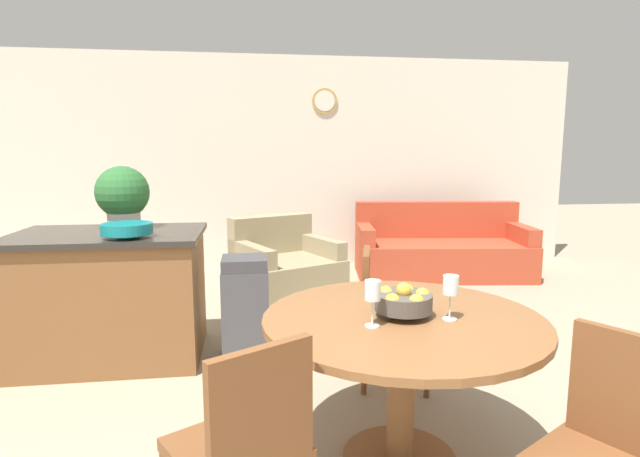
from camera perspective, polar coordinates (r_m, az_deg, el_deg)
The scene contains 14 objects.
wall_back at distance 6.50m, azimuth -5.36°, elevation 7.44°, with size 8.00×0.09×2.70m.
dining_table at distance 2.42m, azimuth 9.37°, elevation -13.62°, with size 1.30×1.30×0.74m.
dining_chair_near_left at distance 1.91m, azimuth -8.58°, elevation -23.04°, with size 0.57×0.57×0.87m.
dining_chair_near_right at distance 2.10m, azimuth 30.14°, elevation -21.04°, with size 0.57×0.57×0.87m.
dining_chair_far_side at distance 3.28m, azimuth 7.35°, elevation -9.21°, with size 0.51×0.51×0.87m.
fruit_bowl at distance 2.34m, azimuth 9.54°, elevation -8.14°, with size 0.26×0.26×0.16m.
wine_glass_left at distance 2.17m, azimuth 6.04°, elevation -7.29°, with size 0.07×0.07×0.21m.
wine_glass_right at distance 2.32m, azimuth 14.70°, elevation -6.50°, with size 0.07×0.07×0.21m.
kitchen_island at distance 3.93m, azimuth -22.77°, elevation -7.07°, with size 1.31×0.88×0.93m.
teal_bowl at distance 3.55m, azimuth -21.20°, elevation -0.05°, with size 0.33×0.33×0.10m.
potted_plant at distance 3.99m, azimuth -21.63°, elevation 3.57°, with size 0.39×0.39×0.46m.
trash_bin at distance 3.68m, azimuth -8.52°, elevation -9.04°, with size 0.33×0.31×0.75m.
couch at distance 6.28m, azimuth 13.64°, elevation -2.50°, with size 2.14×1.17×0.87m.
armchair at distance 5.28m, azimuth -4.03°, elevation -4.59°, with size 1.24×1.24×0.81m.
Camera 1 is at (-0.29, -1.24, 1.49)m, focal length 28.00 mm.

